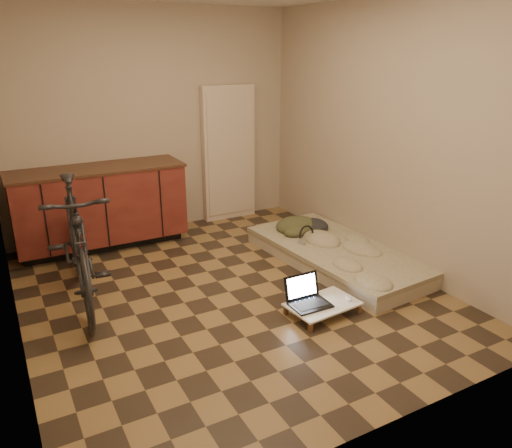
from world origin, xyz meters
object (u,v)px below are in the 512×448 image
futon (338,254)px  bicycle (77,238)px  lap_desk (323,305)px  laptop (307,298)px

futon → bicycle: bearing=166.4°
lap_desk → laptop: bearing=145.3°
lap_desk → bicycle: bearing=139.6°
bicycle → lap_desk: (1.72, -1.21, -0.51)m
futon → laptop: (-0.89, -0.73, 0.06)m
lap_desk → laptop: 0.15m
lap_desk → laptop: size_ratio=1.89×
laptop → lap_desk: bearing=-28.5°
futon → laptop: 1.16m
lap_desk → futon: bearing=40.6°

